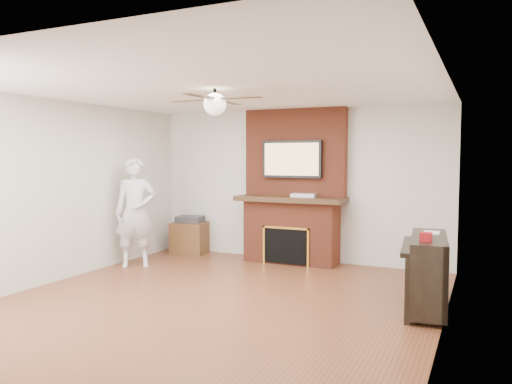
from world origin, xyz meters
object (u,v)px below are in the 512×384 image
at_px(fireplace, 293,201).
at_px(person, 135,212).
at_px(side_table, 190,236).
at_px(piano, 428,271).

bearing_deg(fireplace, person, -146.89).
distance_m(side_table, piano, 4.58).
bearing_deg(side_table, fireplace, -8.51).
relative_size(person, side_table, 2.55).
height_order(person, side_table, person).
height_order(side_table, piano, piano).
bearing_deg(side_table, person, -107.94).
bearing_deg(fireplace, piano, -38.34).
distance_m(person, piano, 4.44).
relative_size(side_table, piano, 0.51).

